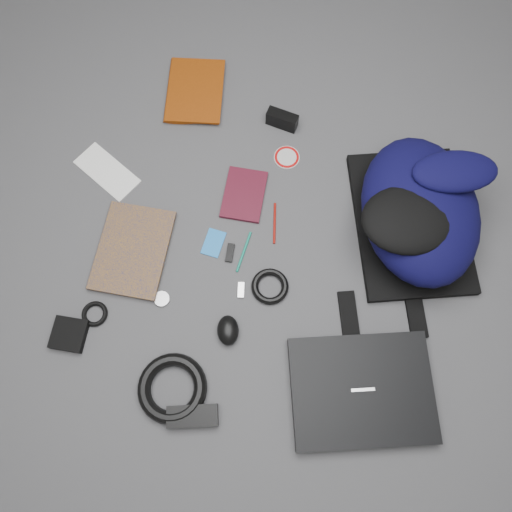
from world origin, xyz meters
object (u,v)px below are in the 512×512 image
(compact_camera, at_px, (282,120))
(backpack, at_px, (420,210))
(power_brick, at_px, (193,416))
(dvd_case, at_px, (244,195))
(textbook_red, at_px, (167,90))
(mouse, at_px, (228,330))
(pouch, at_px, (69,334))
(comic_book, at_px, (100,245))
(laptop, at_px, (362,390))

(compact_camera, bearing_deg, backpack, -20.29)
(power_brick, bearing_deg, dvd_case, 75.78)
(textbook_red, relative_size, compact_camera, 2.47)
(mouse, relative_size, pouch, 0.92)
(backpack, xyz_separation_m, compact_camera, (-0.49, 0.20, -0.08))
(comic_book, bearing_deg, laptop, -19.00)
(dvd_case, bearing_deg, mouse, -85.61)
(comic_book, height_order, power_brick, power_brick)
(compact_camera, xyz_separation_m, pouch, (-0.34, -0.88, -0.02))
(power_brick, bearing_deg, comic_book, 118.64)
(comic_book, height_order, dvd_case, comic_book)
(dvd_case, bearing_deg, power_brick, -91.45)
(backpack, xyz_separation_m, power_brick, (-0.41, -0.76, -0.09))
(backpack, distance_m, pouch, 1.07)
(backpack, relative_size, laptop, 1.35)
(power_brick, bearing_deg, textbook_red, 94.16)
(textbook_red, bearing_deg, mouse, -71.85)
(textbook_red, bearing_deg, backpack, -28.84)
(pouch, bearing_deg, compact_camera, 69.06)
(compact_camera, bearing_deg, comic_book, -120.48)
(laptop, bearing_deg, dvd_case, 115.60)
(textbook_red, relative_size, mouse, 2.90)
(backpack, height_order, laptop, backpack)
(mouse, distance_m, pouch, 0.46)
(textbook_red, xyz_separation_m, comic_book, (0.03, -0.58, -0.00))
(power_brick, bearing_deg, pouch, 145.65)
(backpack, distance_m, comic_book, 0.96)
(backpack, xyz_separation_m, mouse, (-0.40, -0.51, -0.09))
(backpack, relative_size, textbook_red, 2.07)
(laptop, distance_m, compact_camera, 0.88)
(laptop, distance_m, textbook_red, 1.15)
(comic_book, xyz_separation_m, power_brick, (0.46, -0.36, 0.01))
(backpack, bearing_deg, pouch, -165.36)
(compact_camera, xyz_separation_m, mouse, (0.09, -0.71, -0.01))
(laptop, bearing_deg, textbook_red, 117.84)
(laptop, relative_size, mouse, 4.44)
(pouch, bearing_deg, laptop, 9.96)
(backpack, bearing_deg, textbook_red, 143.90)
(dvd_case, relative_size, compact_camera, 1.72)
(backpack, bearing_deg, dvd_case, 165.01)
(compact_camera, bearing_deg, textbook_red, -175.89)
(laptop, relative_size, textbook_red, 1.53)
(laptop, distance_m, pouch, 0.84)
(comic_book, height_order, pouch, pouch)
(comic_book, distance_m, compact_camera, 0.71)
(comic_book, height_order, compact_camera, compact_camera)
(backpack, distance_m, laptop, 0.54)
(textbook_red, distance_m, pouch, 0.86)
(compact_camera, distance_m, mouse, 0.71)
(laptop, bearing_deg, power_brick, -174.82)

